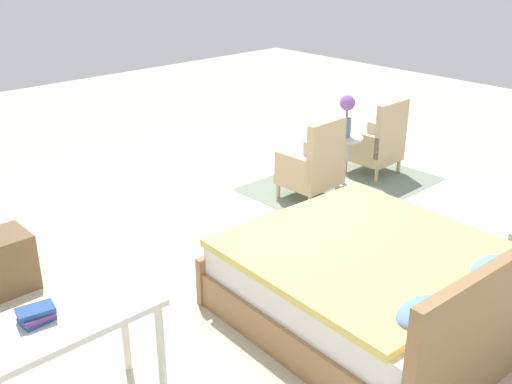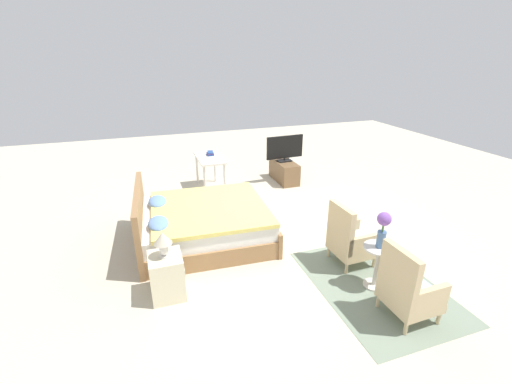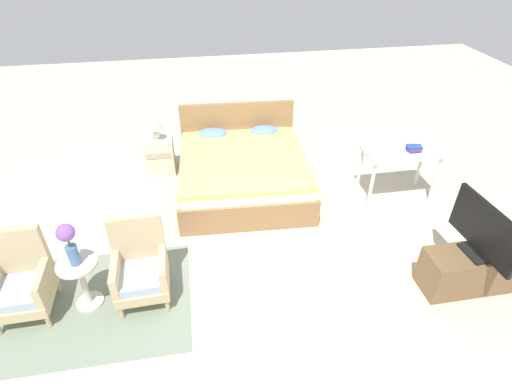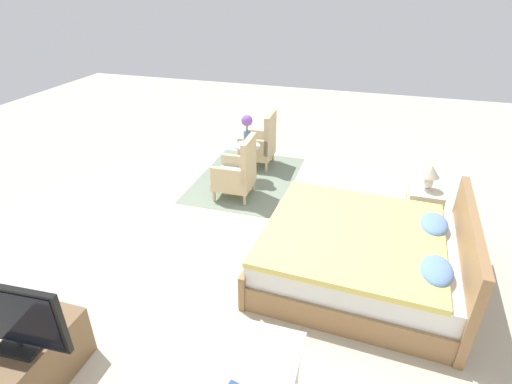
# 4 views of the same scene
# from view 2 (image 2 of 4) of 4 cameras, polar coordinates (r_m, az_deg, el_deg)

# --- Properties ---
(ground_plane) EXTENTS (16.00, 16.00, 0.00)m
(ground_plane) POSITION_cam_2_polar(r_m,az_deg,el_deg) (5.99, 2.55, -6.11)
(ground_plane) COLOR beige
(floor_rug) EXTENTS (2.10, 1.50, 0.01)m
(floor_rug) POSITION_cam_2_polar(r_m,az_deg,el_deg) (4.92, 19.22, -14.43)
(floor_rug) COLOR gray
(floor_rug) RESTS_ON ground_plane
(bed) EXTENTS (1.91, 2.11, 0.96)m
(bed) POSITION_cam_2_polar(r_m,az_deg,el_deg) (5.58, -8.98, -5.17)
(bed) COLOR #997047
(bed) RESTS_ON ground_plane
(armchair_by_window_left) EXTENTS (0.55, 0.55, 0.92)m
(armchair_by_window_left) POSITION_cam_2_polar(r_m,az_deg,el_deg) (4.33, 23.95, -14.62)
(armchair_by_window_left) COLOR #CCB284
(armchair_by_window_left) RESTS_ON floor_rug
(armchair_by_window_right) EXTENTS (0.56, 0.56, 0.92)m
(armchair_by_window_right) POSITION_cam_2_polar(r_m,az_deg,el_deg) (5.07, 15.29, -7.65)
(armchair_by_window_right) COLOR #CCB284
(armchair_by_window_right) RESTS_ON floor_rug
(side_table) EXTENTS (0.40, 0.40, 0.59)m
(side_table) POSITION_cam_2_polar(r_m,az_deg,el_deg) (4.71, 19.59, -10.91)
(side_table) COLOR beige
(side_table) RESTS_ON ground_plane
(flower_vase) EXTENTS (0.17, 0.17, 0.48)m
(flower_vase) POSITION_cam_2_polar(r_m,az_deg,el_deg) (4.46, 20.43, -5.37)
(flower_vase) COLOR #4C709E
(flower_vase) RESTS_ON side_table
(nightstand) EXTENTS (0.44, 0.41, 0.56)m
(nightstand) POSITION_cam_2_polar(r_m,az_deg,el_deg) (4.49, -14.62, -13.36)
(nightstand) COLOR beige
(nightstand) RESTS_ON ground_plane
(table_lamp) EXTENTS (0.22, 0.22, 0.33)m
(table_lamp) POSITION_cam_2_polar(r_m,az_deg,el_deg) (4.23, -15.28, -7.88)
(table_lamp) COLOR silver
(table_lamp) RESTS_ON nightstand
(tv_stand) EXTENTS (0.96, 0.40, 0.48)m
(tv_stand) POSITION_cam_2_polar(r_m,az_deg,el_deg) (8.11, 4.70, 3.50)
(tv_stand) COLOR brown
(tv_stand) RESTS_ON ground_plane
(tv_flatscreen) EXTENTS (0.22, 0.90, 0.60)m
(tv_flatscreen) POSITION_cam_2_polar(r_m,az_deg,el_deg) (7.95, 4.81, 7.30)
(tv_flatscreen) COLOR black
(tv_flatscreen) RESTS_ON tv_stand
(vanity_desk) EXTENTS (1.04, 0.52, 0.75)m
(vanity_desk) POSITION_cam_2_polar(r_m,az_deg,el_deg) (7.50, -7.73, 4.97)
(vanity_desk) COLOR silver
(vanity_desk) RESTS_ON ground_plane
(book_stack) EXTENTS (0.21, 0.16, 0.08)m
(book_stack) POSITION_cam_2_polar(r_m,az_deg,el_deg) (7.58, -7.63, 6.41)
(book_stack) COLOR #284C8E
(book_stack) RESTS_ON vanity_desk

